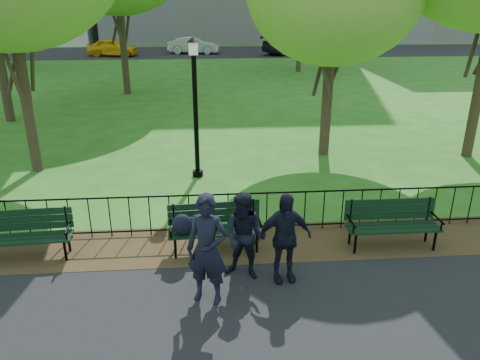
{
  "coord_description": "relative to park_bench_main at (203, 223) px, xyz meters",
  "views": [
    {
      "loc": [
        -0.25,
        -6.69,
        4.65
      ],
      "look_at": [
        0.4,
        1.5,
        1.38
      ],
      "focal_mm": 35.0,
      "sensor_mm": 36.0,
      "label": 1
    }
  ],
  "objects": [
    {
      "name": "park_bench_main",
      "position": [
        0.0,
        0.0,
        0.0
      ],
      "size": [
        1.82,
        0.67,
        1.01
      ],
      "rotation": [
        0.0,
        0.0,
        0.07
      ],
      "color": "black",
      "rests_on": "ground"
    },
    {
      "name": "taxi",
      "position": [
        -7.04,
        31.47,
        0.08
      ],
      "size": [
        4.21,
        2.25,
        1.36
      ],
      "primitive_type": "imported",
      "rotation": [
        0.0,
        0.0,
        1.4
      ],
      "color": "#EAAF13",
      "rests_on": "far_street"
    },
    {
      "name": "person_left",
      "position": [
        0.07,
        -1.55,
        0.32
      ],
      "size": [
        0.79,
        0.65,
        1.85
      ],
      "primitive_type": "imported",
      "rotation": [
        0.0,
        0.0,
        -0.35
      ],
      "color": "black",
      "rests_on": "asphalt_path"
    },
    {
      "name": "ground",
      "position": [
        0.32,
        -1.27,
        -0.62
      ],
      "size": [
        120.0,
        120.0,
        0.0
      ],
      "primitive_type": "plane",
      "color": "#2D5D18"
    },
    {
      "name": "lamppost",
      "position": [
        -0.13,
        4.08,
        1.38
      ],
      "size": [
        0.33,
        0.33,
        3.67
      ],
      "color": "black",
      "rests_on": "ground"
    },
    {
      "name": "person_mid",
      "position": [
        0.72,
        -0.94,
        0.19
      ],
      "size": [
        0.86,
        0.67,
        1.58
      ],
      "primitive_type": "imported",
      "rotation": [
        0.0,
        0.0,
        -0.4
      ],
      "color": "black",
      "rests_on": "asphalt_path"
    },
    {
      "name": "park_bench_right_a",
      "position": [
        3.68,
        -0.05,
        -0.03
      ],
      "size": [
        1.81,
        0.57,
        1.02
      ],
      "rotation": [
        0.0,
        0.0,
        -0.01
      ],
      "color": "black",
      "rests_on": "ground"
    },
    {
      "name": "sedan_silver",
      "position": [
        -0.58,
        32.55,
        0.09
      ],
      "size": [
        4.35,
        2.0,
        1.38
      ],
      "primitive_type": "imported",
      "rotation": [
        0.0,
        0.0,
        1.44
      ],
      "color": "#B1B5B9",
      "rests_on": "far_street"
    },
    {
      "name": "park_bench_left_a",
      "position": [
        -3.34,
        0.07,
        -0.04
      ],
      "size": [
        1.8,
        0.66,
        1.0
      ],
      "rotation": [
        0.0,
        0.0,
        0.06
      ],
      "color": "black",
      "rests_on": "ground"
    },
    {
      "name": "far_street",
      "position": [
        0.32,
        33.73,
        -0.61
      ],
      "size": [
        70.0,
        9.0,
        0.01
      ],
      "primitive_type": "cube",
      "color": "black",
      "rests_on": "ground"
    },
    {
      "name": "sedan_dark",
      "position": [
        7.55,
        31.68,
        0.15
      ],
      "size": [
        5.61,
        4.11,
        1.51
      ],
      "primitive_type": "imported",
      "rotation": [
        0.0,
        0.0,
        2.01
      ],
      "color": "black",
      "rests_on": "far_street"
    },
    {
      "name": "iron_fence",
      "position": [
        0.32,
        0.73,
        -0.12
      ],
      "size": [
        24.06,
        0.06,
        1.0
      ],
      "color": "black",
      "rests_on": "ground"
    },
    {
      "name": "person_right",
      "position": [
        1.37,
        -1.07,
        0.21
      ],
      "size": [
        0.99,
        0.5,
        1.63
      ],
      "primitive_type": "imported",
      "rotation": [
        0.0,
        0.0,
        0.12
      ],
      "color": "black",
      "rests_on": "asphalt_path"
    },
    {
      "name": "dirt_strip",
      "position": [
        0.32,
        0.23,
        -0.6
      ],
      "size": [
        60.0,
        1.6,
        0.01
      ],
      "primitive_type": "cube",
      "color": "#342415",
      "rests_on": "ground"
    }
  ]
}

